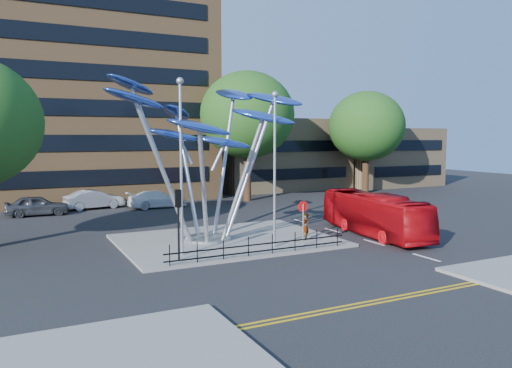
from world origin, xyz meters
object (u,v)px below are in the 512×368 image
tree_far (367,126)px  no_entry_sign_island (303,216)px  traffic_light_island (178,210)px  pedestrian (305,226)px  red_bus (374,214)px  parked_car_right (158,199)px  parked_car_left (37,206)px  parked_car_mid (94,199)px  leaf_sculpture (204,122)px  street_lamp_right (275,155)px  street_lamp_left (181,151)px  tree_right (247,115)px

tree_far → no_entry_sign_island: (-20.00, -19.48, -5.29)m
traffic_light_island → pedestrian: traffic_light_island is taller
traffic_light_island → red_bus: bearing=5.2°
tree_far → red_bus: 23.87m
parked_car_right → no_entry_sign_island: bearing=-175.7°
red_bus → parked_car_left: bearing=143.1°
no_entry_sign_island → parked_car_mid: 21.93m
traffic_light_island → parked_car_right: (4.15, 18.76, -1.89)m
tree_far → parked_car_left: size_ratio=2.35×
tree_far → leaf_sculpture: (-24.07, -15.32, -0.23)m
red_bus → no_entry_sign_island: bearing=-161.7°
traffic_light_island → parked_car_right: traffic_light_island is taller
tree_far → red_bus: size_ratio=1.16×
no_entry_sign_island → pedestrian: no_entry_sign_island is taller
traffic_light_island → parked_car_left: size_ratio=0.74×
traffic_light_island → parked_car_mid: traffic_light_island is taller
traffic_light_island → parked_car_mid: size_ratio=0.71×
street_lamp_right → parked_car_mid: size_ratio=1.72×
no_entry_sign_island → parked_car_left: (-12.27, 18.70, -1.03)m
red_bus → parked_car_mid: 23.66m
street_lamp_right → pedestrian: bearing=18.9°
red_bus → leaf_sculpture: bearing=170.3°
leaf_sculpture → parked_car_mid: bearing=102.8°
street_lamp_left → pedestrian: street_lamp_left is taller
leaf_sculpture → street_lamp_left: bearing=-127.4°
tree_right → red_bus: tree_right is taller
street_lamp_right → parked_car_mid: 21.40m
no_entry_sign_island → parked_car_mid: no_entry_sign_island is taller
street_lamp_left → street_lamp_right: (5.00, -0.50, -0.26)m
parked_car_mid → parked_car_right: bearing=-118.7°
parked_car_left → no_entry_sign_island: bearing=-145.5°
red_bus → parked_car_mid: red_bus is taller
street_lamp_left → parked_car_mid: 20.07m
leaf_sculpture → street_lamp_left: size_ratio=1.45×
red_bus → street_lamp_right: bearing=-167.6°
tree_right → street_lamp_left: size_ratio=1.38×
street_lamp_right → traffic_light_island: 6.05m
red_bus → tree_far: bearing=59.5°
no_entry_sign_island → pedestrian: 1.90m
leaf_sculpture → pedestrian: (5.07, -2.83, -5.95)m
leaf_sculpture → traffic_light_island: size_ratio=3.71×
tree_far → no_entry_sign_island: bearing=-135.7°
parked_car_mid → street_lamp_left: bearing=174.5°
street_lamp_left → parked_car_left: (-5.77, 17.72, -4.57)m
street_lamp_right → pedestrian: (2.50, 0.86, -4.17)m
tree_far → pedestrian: size_ratio=7.01×
traffic_light_island → leaf_sculpture: bearing=55.0°
street_lamp_right → tree_far: bearing=41.5°
traffic_light_island → pedestrian: 8.29m
street_lamp_right → no_entry_sign_island: street_lamp_right is taller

